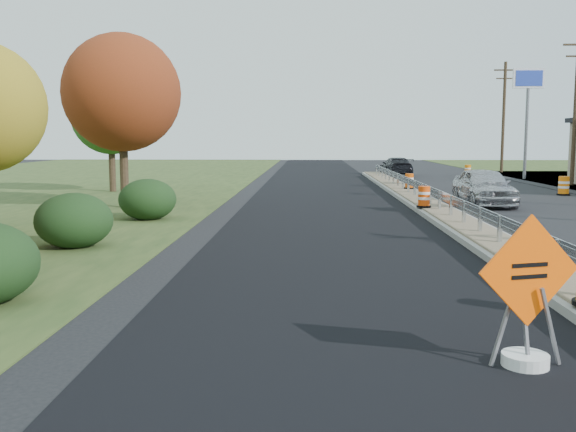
{
  "coord_description": "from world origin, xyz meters",
  "views": [
    {
      "loc": [
        -5.07,
        -17.1,
        3.0
      ],
      "look_at": [
        -5.6,
        -1.62,
        1.1
      ],
      "focal_mm": 40.0,
      "sensor_mm": 36.0,
      "label": 1
    }
  ],
  "objects_px": {
    "caution_sign": "(527,329)",
    "barrel_shoulder_mid": "(564,186)",
    "barrel_median_far": "(409,182)",
    "car_dark_far": "(396,166)",
    "barrel_median_mid": "(424,197)",
    "barrel_shoulder_far": "(468,171)",
    "car_silver": "(484,186)"
  },
  "relations": [
    {
      "from": "barrel_median_far",
      "to": "car_silver",
      "type": "xyz_separation_m",
      "value": [
        2.33,
        -6.29,
        0.21
      ]
    },
    {
      "from": "barrel_shoulder_mid",
      "to": "car_dark_far",
      "type": "bearing_deg",
      "value": 110.01
    },
    {
      "from": "barrel_median_mid",
      "to": "barrel_shoulder_mid",
      "type": "relative_size",
      "value": 0.86
    },
    {
      "from": "barrel_shoulder_mid",
      "to": "car_silver",
      "type": "distance_m",
      "value": 7.58
    },
    {
      "from": "barrel_median_mid",
      "to": "barrel_shoulder_mid",
      "type": "bearing_deg",
      "value": 43.62
    },
    {
      "from": "barrel_median_far",
      "to": "car_dark_far",
      "type": "height_order",
      "value": "car_dark_far"
    },
    {
      "from": "barrel_shoulder_mid",
      "to": "barrel_shoulder_far",
      "type": "distance_m",
      "value": 16.89
    },
    {
      "from": "car_silver",
      "to": "barrel_median_mid",
      "type": "bearing_deg",
      "value": -136.42
    },
    {
      "from": "caution_sign",
      "to": "barrel_median_mid",
      "type": "relative_size",
      "value": 2.39
    },
    {
      "from": "barrel_shoulder_far",
      "to": "car_silver",
      "type": "height_order",
      "value": "car_silver"
    },
    {
      "from": "caution_sign",
      "to": "barrel_shoulder_mid",
      "type": "bearing_deg",
      "value": 50.65
    },
    {
      "from": "barrel_median_far",
      "to": "car_dark_far",
      "type": "relative_size",
      "value": 0.17
    },
    {
      "from": "caution_sign",
      "to": "barrel_median_mid",
      "type": "xyz_separation_m",
      "value": [
        1.71,
        17.36,
        0.12
      ]
    },
    {
      "from": "barrel_median_mid",
      "to": "barrel_shoulder_far",
      "type": "height_order",
      "value": "barrel_median_mid"
    },
    {
      "from": "barrel_median_far",
      "to": "car_dark_far",
      "type": "xyz_separation_m",
      "value": [
        1.46,
        16.47,
        0.09
      ]
    },
    {
      "from": "barrel_shoulder_far",
      "to": "barrel_median_far",
      "type": "bearing_deg",
      "value": -113.87
    },
    {
      "from": "car_dark_far",
      "to": "caution_sign",
      "type": "bearing_deg",
      "value": 80.63
    },
    {
      "from": "barrel_median_mid",
      "to": "car_dark_far",
      "type": "relative_size",
      "value": 0.17
    },
    {
      "from": "caution_sign",
      "to": "barrel_shoulder_far",
      "type": "height_order",
      "value": "caution_sign"
    },
    {
      "from": "barrel_median_mid",
      "to": "barrel_median_far",
      "type": "bearing_deg",
      "value": 84.78
    },
    {
      "from": "barrel_shoulder_mid",
      "to": "car_silver",
      "type": "xyz_separation_m",
      "value": [
        -5.53,
        -5.17,
        0.37
      ]
    },
    {
      "from": "barrel_shoulder_mid",
      "to": "car_dark_far",
      "type": "xyz_separation_m",
      "value": [
        -6.4,
        17.58,
        0.24
      ]
    },
    {
      "from": "car_silver",
      "to": "caution_sign",
      "type": "bearing_deg",
      "value": -104.46
    },
    {
      "from": "caution_sign",
      "to": "barrel_shoulder_mid",
      "type": "distance_m",
      "value": 27.72
    },
    {
      "from": "caution_sign",
      "to": "barrel_shoulder_mid",
      "type": "relative_size",
      "value": 2.05
    },
    {
      "from": "car_silver",
      "to": "car_dark_far",
      "type": "distance_m",
      "value": 22.77
    },
    {
      "from": "barrel_shoulder_mid",
      "to": "barrel_median_far",
      "type": "bearing_deg",
      "value": 171.93
    },
    {
      "from": "caution_sign",
      "to": "car_dark_far",
      "type": "distance_m",
      "value": 43.45
    },
    {
      "from": "caution_sign",
      "to": "barrel_shoulder_mid",
      "type": "height_order",
      "value": "caution_sign"
    },
    {
      "from": "barrel_shoulder_far",
      "to": "barrel_median_mid",
      "type": "bearing_deg",
      "value": -107.28
    },
    {
      "from": "barrel_median_far",
      "to": "barrel_shoulder_mid",
      "type": "xyz_separation_m",
      "value": [
        7.87,
        -1.12,
        -0.15
      ]
    },
    {
      "from": "barrel_shoulder_mid",
      "to": "barrel_median_mid",
      "type": "bearing_deg",
      "value": -136.38
    }
  ]
}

